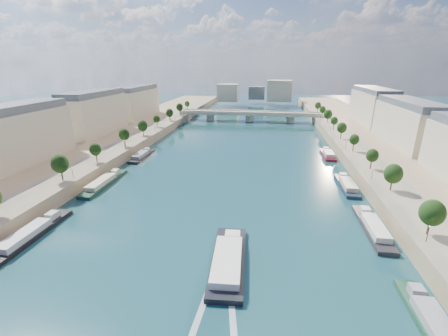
% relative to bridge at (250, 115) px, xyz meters
% --- Properties ---
extents(ground, '(700.00, 700.00, 0.00)m').
position_rel_bridge_xyz_m(ground, '(0.00, -119.39, -5.08)').
color(ground, '#0B2D31').
rests_on(ground, ground).
extents(quay_left, '(44.00, 520.00, 5.00)m').
position_rel_bridge_xyz_m(quay_left, '(-72.00, -119.39, -2.58)').
color(quay_left, '#9E8460').
rests_on(quay_left, ground).
extents(quay_right, '(44.00, 520.00, 5.00)m').
position_rel_bridge_xyz_m(quay_right, '(72.00, -119.39, -2.58)').
color(quay_right, '#9E8460').
rests_on(quay_right, ground).
extents(pave_left, '(14.00, 520.00, 0.10)m').
position_rel_bridge_xyz_m(pave_left, '(-57.00, -119.39, -0.03)').
color(pave_left, gray).
rests_on(pave_left, quay_left).
extents(pave_right, '(14.00, 520.00, 0.10)m').
position_rel_bridge_xyz_m(pave_right, '(57.00, -119.39, -0.03)').
color(pave_right, gray).
rests_on(pave_right, quay_right).
extents(trees_left, '(4.80, 268.80, 8.26)m').
position_rel_bridge_xyz_m(trees_left, '(-55.00, -117.39, 5.39)').
color(trees_left, '#382B1E').
rests_on(trees_left, ground).
extents(trees_right, '(4.80, 268.80, 8.26)m').
position_rel_bridge_xyz_m(trees_right, '(55.00, -109.39, 5.39)').
color(trees_right, '#382B1E').
rests_on(trees_right, ground).
extents(lamps_left, '(0.36, 200.36, 4.28)m').
position_rel_bridge_xyz_m(lamps_left, '(-52.50, -129.39, 2.70)').
color(lamps_left, black).
rests_on(lamps_left, ground).
extents(lamps_right, '(0.36, 200.36, 4.28)m').
position_rel_bridge_xyz_m(lamps_right, '(52.50, -114.39, 2.70)').
color(lamps_right, black).
rests_on(lamps_right, ground).
extents(buildings_left, '(16.00, 226.00, 23.20)m').
position_rel_bridge_xyz_m(buildings_left, '(-85.00, -107.39, 11.37)').
color(buildings_left, '#BDB291').
rests_on(buildings_left, ground).
extents(buildings_right, '(16.00, 226.00, 23.20)m').
position_rel_bridge_xyz_m(buildings_right, '(85.00, -107.39, 11.37)').
color(buildings_right, '#BDB291').
rests_on(buildings_right, ground).
extents(skyline, '(79.00, 42.00, 22.00)m').
position_rel_bridge_xyz_m(skyline, '(3.19, 100.14, 9.57)').
color(skyline, '#BDB291').
rests_on(skyline, ground).
extents(bridge, '(112.00, 12.00, 8.15)m').
position_rel_bridge_xyz_m(bridge, '(0.00, 0.00, 0.00)').
color(bridge, '#C1B79E').
rests_on(bridge, ground).
extents(tour_barge, '(9.20, 26.83, 3.69)m').
position_rel_bridge_xyz_m(tour_barge, '(7.80, -182.21, -4.11)').
color(tour_barge, black).
rests_on(tour_barge, ground).
extents(wake, '(10.75, 26.03, 0.04)m').
position_rel_bridge_xyz_m(wake, '(7.80, -198.85, -5.06)').
color(wake, silver).
rests_on(wake, ground).
extents(moored_barges_left, '(5.00, 155.51, 3.60)m').
position_rel_bridge_xyz_m(moored_barges_left, '(-45.50, -175.26, -4.24)').
color(moored_barges_left, '#181935').
rests_on(moored_barges_left, ground).
extents(moored_barges_right, '(5.00, 162.22, 3.60)m').
position_rel_bridge_xyz_m(moored_barges_right, '(45.50, -164.82, -4.24)').
color(moored_barges_right, black).
rests_on(moored_barges_right, ground).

